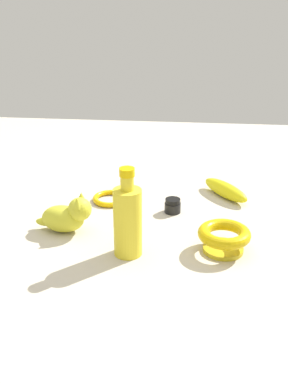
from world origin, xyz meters
The scene contains 7 objects.
ground centered at (0.00, 0.00, 0.00)m, with size 2.00×2.00×0.00m, color #BCB29E.
bowl centered at (0.19, -0.12, 0.04)m, with size 0.12×0.12×0.06m.
cat_figurine centered at (-0.18, -0.06, 0.04)m, with size 0.15×0.08×0.10m.
bangle centered at (-0.11, 0.13, 0.01)m, with size 0.10×0.10×0.01m, color #DBA508.
banana centered at (0.22, 0.19, 0.02)m, with size 0.17×0.04×0.04m, color yellow.
nail_polish_jar centered at (0.07, 0.07, 0.02)m, with size 0.04×0.04×0.04m.
bottle_tall centered at (-0.02, -0.15, 0.09)m, with size 0.06×0.06×0.21m.
Camera 1 is at (0.11, -1.06, 0.55)m, focal length 43.63 mm.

